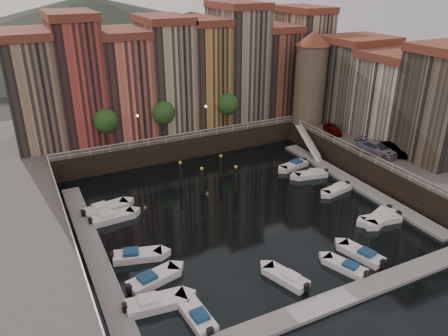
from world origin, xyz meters
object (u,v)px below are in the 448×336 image
mooring_pilings (210,176)px  corner_tower (311,77)px  gangway (308,141)px  boat_left_0 (155,303)px  boat_left_2 (136,256)px  boat_left_1 (152,279)px  car_b (393,150)px  car_c (376,149)px  car_a (333,130)px

mooring_pilings → corner_tower: bearing=22.2°
gangway → boat_left_0: size_ratio=1.61×
mooring_pilings → boat_left_2: 16.06m
gangway → boat_left_1: gangway is taller
boat_left_0 → car_b: (35.21, 9.90, 3.36)m
boat_left_2 → boat_left_1: bearing=-70.7°
corner_tower → gangway: size_ratio=1.66×
car_b → car_c: car_c is taller
boat_left_1 → mooring_pilings: bearing=35.6°
mooring_pilings → boat_left_0: size_ratio=1.13×
boat_left_2 → car_a: (32.97, 12.79, 3.31)m
boat_left_1 → car_a: (32.70, 16.77, 3.30)m
boat_left_0 → car_c: bearing=24.8°
corner_tower → car_a: 8.76m
mooring_pilings → boat_left_1: mooring_pilings is taller
boat_left_1 → boat_left_2: size_ratio=1.03×
corner_tower → car_a: (0.20, -5.85, -6.52)m
gangway → boat_left_1: (-29.60, -18.11, -1.54)m
boat_left_0 → car_b: size_ratio=1.14×
mooring_pilings → car_c: bearing=-16.8°
gangway → car_b: size_ratio=1.83×
corner_tower → car_b: (1.97, -15.68, -6.44)m
boat_left_0 → boat_left_1: (0.75, 2.97, -0.02)m
boat_left_0 → boat_left_2: size_ratio=1.06×
mooring_pilings → car_a: car_a is taller
mooring_pilings → car_b: car_b is taller
corner_tower → boat_left_1: corner_tower is taller
corner_tower → gangway: bearing=-122.8°
car_a → car_c: bearing=-74.6°
car_a → car_b: size_ratio=0.87×
corner_tower → mooring_pilings: size_ratio=2.36×
car_c → mooring_pilings: bearing=147.1°
car_a → corner_tower: bearing=107.8°
car_c → boat_left_1: bearing=177.7°
gangway → car_a: (3.10, -1.35, 1.76)m
boat_left_0 → car_a: (33.45, 19.73, 3.28)m
boat_left_0 → car_c: car_c is taller
boat_left_2 → car_c: 33.33m
gangway → mooring_pilings: 18.03m
gangway → car_c: bearing=-73.2°
corner_tower → boat_left_2: 38.96m
corner_tower → boat_left_2: size_ratio=2.84×
boat_left_1 → car_a: 36.90m
mooring_pilings → car_c: size_ratio=1.06×
corner_tower → boat_left_1: (-32.50, -22.61, -9.82)m
mooring_pilings → boat_left_1: 18.68m
car_a → mooring_pilings: bearing=-157.3°
gangway → boat_left_2: (-29.87, -14.14, -1.55)m
car_b → car_c: 2.12m
car_c → corner_tower: bearing=74.5°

